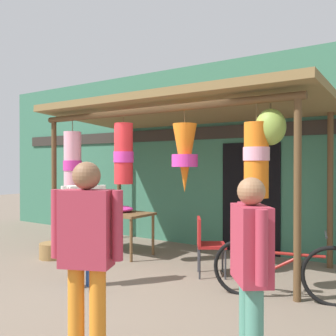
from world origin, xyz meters
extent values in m
plane|color=#756656|center=(0.00, 0.00, 0.00)|extent=(30.00, 30.00, 0.00)
cube|color=#387056|center=(0.00, 2.53, 1.79)|extent=(12.41, 0.25, 3.57)
cube|color=#2D2823|center=(0.00, 2.39, 2.21)|extent=(11.17, 0.04, 0.24)
cube|color=black|center=(0.71, 2.40, 1.00)|extent=(1.10, 0.03, 2.00)
cylinder|color=brown|center=(-2.23, 0.39, 1.21)|extent=(0.09, 0.09, 2.41)
cylinder|color=brown|center=(2.12, 0.39, 1.21)|extent=(0.09, 0.09, 2.41)
cylinder|color=brown|center=(-2.23, 2.15, 1.21)|extent=(0.09, 0.09, 2.41)
cylinder|color=brown|center=(2.12, 2.15, 1.21)|extent=(0.09, 0.09, 2.41)
cylinder|color=brown|center=(-0.06, 0.39, 2.41)|extent=(4.56, 0.10, 0.10)
cylinder|color=brown|center=(-0.06, 2.15, 2.56)|extent=(4.56, 0.10, 0.10)
cube|color=olive|center=(-0.06, 1.27, 2.53)|extent=(4.86, 2.26, 0.28)
cylinder|color=brown|center=(-1.76, 0.41, 2.27)|extent=(0.01, 0.01, 0.19)
cylinder|color=pink|center=(-1.76, 0.41, 1.69)|extent=(0.30, 0.30, 0.97)
cylinder|color=#D13399|center=(-1.76, 0.41, 1.59)|extent=(0.32, 0.32, 0.17)
cylinder|color=brown|center=(-0.65, 0.48, 2.32)|extent=(0.01, 0.01, 0.10)
cylinder|color=red|center=(-0.65, 0.48, 1.78)|extent=(0.30, 0.30, 0.97)
cylinder|color=#D13399|center=(-0.65, 0.48, 1.73)|extent=(0.32, 0.32, 0.17)
cylinder|color=brown|center=(0.52, 0.45, 2.28)|extent=(0.01, 0.01, 0.18)
cone|color=orange|center=(0.52, 0.45, 1.70)|extent=(0.34, 0.34, 0.98)
cylinder|color=#D13399|center=(0.52, 0.45, 1.66)|extent=(0.37, 0.37, 0.18)
cylinder|color=brown|center=(1.62, 0.38, 2.25)|extent=(0.01, 0.01, 0.23)
cylinder|color=orange|center=(1.62, 0.38, 1.67)|extent=(0.30, 0.30, 0.94)
cylinder|color=pink|center=(1.62, 0.38, 1.74)|extent=(0.33, 0.33, 0.17)
cylinder|color=#4C3D23|center=(1.77, 0.45, 2.33)|extent=(0.02, 0.02, 0.06)
ellipsoid|color=#89A842|center=(1.77, 0.45, 2.07)|extent=(0.38, 0.33, 0.45)
cube|color=brown|center=(-1.33, 0.98, 0.73)|extent=(1.44, 0.70, 0.04)
cylinder|color=brown|center=(-2.00, 0.68, 0.35)|extent=(0.05, 0.05, 0.71)
cylinder|color=brown|center=(-0.66, 0.68, 0.35)|extent=(0.05, 0.05, 0.71)
cylinder|color=brown|center=(-2.00, 1.28, 0.35)|extent=(0.05, 0.05, 0.71)
cylinder|color=brown|center=(-0.66, 1.28, 0.35)|extent=(0.05, 0.05, 0.71)
ellipsoid|color=#D13399|center=(-1.24, 1.03, 0.81)|extent=(0.57, 0.40, 0.11)
ellipsoid|color=yellow|center=(-1.15, 0.99, 0.81)|extent=(0.26, 0.20, 0.08)
cube|color=#AD1E1E|center=(0.80, 0.74, 0.44)|extent=(0.55, 0.55, 0.04)
cube|color=#AD1E1E|center=(0.65, 0.64, 0.64)|extent=(0.25, 0.36, 0.40)
cylinder|color=#333338|center=(1.05, 0.68, 0.22)|extent=(0.03, 0.03, 0.44)
cylinder|color=#333338|center=(0.85, 0.99, 0.22)|extent=(0.03, 0.03, 0.44)
cylinder|color=#333338|center=(0.75, 0.49, 0.22)|extent=(0.03, 0.03, 0.44)
cylinder|color=#333338|center=(0.55, 0.79, 0.22)|extent=(0.03, 0.03, 0.44)
cylinder|color=olive|center=(-1.93, 0.10, 0.13)|extent=(0.44, 0.44, 0.26)
torus|color=black|center=(2.50, 0.48, 0.33)|extent=(0.70, 0.22, 0.71)
torus|color=black|center=(1.49, 0.23, 0.33)|extent=(0.70, 0.22, 0.71)
cylinder|color=maroon|center=(2.00, 0.36, 0.55)|extent=(0.87, 0.24, 0.04)
cylinder|color=maroon|center=(1.90, 0.33, 0.38)|extent=(0.49, 0.15, 0.31)
cylinder|color=maroon|center=(1.72, 0.29, 0.71)|extent=(0.03, 0.03, 0.30)
cube|color=black|center=(1.72, 0.29, 0.87)|extent=(0.21, 0.13, 0.05)
cylinder|color=#262628|center=(2.42, 0.46, 0.81)|extent=(0.13, 0.43, 0.02)
cylinder|color=#4C8E7A|center=(2.28, -1.45, 0.38)|extent=(0.13, 0.13, 0.75)
cube|color=#B23347|center=(2.33, -1.52, 1.03)|extent=(0.42, 0.45, 0.56)
cylinder|color=#B23347|center=(2.17, -1.32, 1.06)|extent=(0.08, 0.08, 0.51)
cylinder|color=#B23347|center=(2.49, -1.72, 1.06)|extent=(0.08, 0.08, 0.51)
sphere|color=#9E704C|center=(2.33, -1.52, 1.42)|extent=(0.21, 0.21, 0.21)
cylinder|color=orange|center=(1.10, -2.10, 0.40)|extent=(0.13, 0.13, 0.81)
cylinder|color=orange|center=(1.26, -2.03, 0.40)|extent=(0.13, 0.13, 0.81)
cube|color=#B23347|center=(1.18, -2.06, 1.11)|extent=(0.45, 0.36, 0.61)
cylinder|color=#B23347|center=(0.95, -2.17, 1.14)|extent=(0.08, 0.08, 0.55)
cylinder|color=#B23347|center=(1.42, -1.96, 1.14)|extent=(0.08, 0.08, 0.55)
sphere|color=#896042|center=(1.18, -2.06, 1.53)|extent=(0.22, 0.22, 0.22)
cylinder|color=#2D5193|center=(-0.31, -0.57, 0.38)|extent=(0.13, 0.13, 0.76)
cylinder|color=#2D5193|center=(-0.40, -0.73, 0.38)|extent=(0.13, 0.13, 0.76)
cube|color=silver|center=(-0.35, -0.65, 1.05)|extent=(0.39, 0.46, 0.57)
cylinder|color=silver|center=(-0.23, -0.43, 1.08)|extent=(0.08, 0.08, 0.51)
cylinder|color=silver|center=(-0.48, -0.88, 1.08)|extent=(0.08, 0.08, 0.51)
sphere|color=tan|center=(-0.35, -0.65, 1.44)|extent=(0.21, 0.21, 0.21)
camera|label=1|loc=(3.42, -4.19, 1.62)|focal=41.18mm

